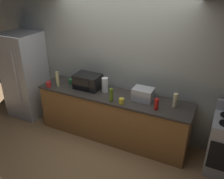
# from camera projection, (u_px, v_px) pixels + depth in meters

# --- Properties ---
(ground_plane) EXTENTS (8.00, 8.00, 0.00)m
(ground_plane) POSITION_uv_depth(u_px,v_px,m) (102.00, 148.00, 4.31)
(ground_plane) COLOR #A87F51
(back_wall) EXTENTS (6.40, 0.10, 2.70)m
(back_wall) POSITION_uv_depth(u_px,v_px,m) (122.00, 64.00, 4.38)
(back_wall) COLOR #9EA399
(back_wall) RESTS_ON ground_plane
(counter_run) EXTENTS (2.84, 0.64, 0.90)m
(counter_run) POSITION_uv_depth(u_px,v_px,m) (112.00, 116.00, 4.44)
(counter_run) COLOR #9E6B38
(counter_run) RESTS_ON ground_plane
(refrigerator) EXTENTS (0.72, 0.73, 1.80)m
(refrigerator) POSITION_uv_depth(u_px,v_px,m) (25.00, 75.00, 5.05)
(refrigerator) COLOR #B7BABF
(refrigerator) RESTS_ON ground_plane
(microwave) EXTENTS (0.48, 0.35, 0.27)m
(microwave) POSITION_uv_depth(u_px,v_px,m) (88.00, 81.00, 4.43)
(microwave) COLOR black
(microwave) RESTS_ON counter_run
(toaster_oven) EXTENTS (0.34, 0.26, 0.21)m
(toaster_oven) POSITION_uv_depth(u_px,v_px,m) (143.00, 94.00, 4.03)
(toaster_oven) COLOR #B7BABF
(toaster_oven) RESTS_ON counter_run
(paper_towel_roll) EXTENTS (0.12, 0.12, 0.27)m
(paper_towel_roll) POSITION_uv_depth(u_px,v_px,m) (105.00, 85.00, 4.29)
(paper_towel_roll) COLOR white
(paper_towel_roll) RESTS_ON counter_run
(bottle_olive_oil) EXTENTS (0.06, 0.06, 0.24)m
(bottle_olive_oil) POSITION_uv_depth(u_px,v_px,m) (111.00, 95.00, 3.97)
(bottle_olive_oil) COLOR #4C6B19
(bottle_olive_oil) RESTS_ON counter_run
(bottle_vinegar) EXTENTS (0.06, 0.06, 0.30)m
(bottle_vinegar) POSITION_uv_depth(u_px,v_px,m) (57.00, 79.00, 4.49)
(bottle_vinegar) COLOR beige
(bottle_vinegar) RESTS_ON counter_run
(bottle_hand_soap) EXTENTS (0.07, 0.07, 0.23)m
(bottle_hand_soap) POSITION_uv_depth(u_px,v_px,m) (175.00, 100.00, 3.81)
(bottle_hand_soap) COLOR beige
(bottle_hand_soap) RESTS_ON counter_run
(bottle_hot_sauce) EXTENTS (0.07, 0.07, 0.19)m
(bottle_hot_sauce) POSITION_uv_depth(u_px,v_px,m) (156.00, 104.00, 3.74)
(bottle_hot_sauce) COLOR red
(bottle_hot_sauce) RESTS_ON counter_run
(mug_red) EXTENTS (0.09, 0.09, 0.10)m
(mug_red) POSITION_uv_depth(u_px,v_px,m) (49.00, 84.00, 4.51)
(mug_red) COLOR red
(mug_red) RESTS_ON counter_run
(mug_green) EXTENTS (0.09, 0.09, 0.09)m
(mug_green) POSITION_uv_depth(u_px,v_px,m) (71.00, 81.00, 4.66)
(mug_green) COLOR #2D8C47
(mug_green) RESTS_ON counter_run
(mug_yellow) EXTENTS (0.09, 0.09, 0.10)m
(mug_yellow) POSITION_uv_depth(u_px,v_px,m) (121.00, 101.00, 3.93)
(mug_yellow) COLOR yellow
(mug_yellow) RESTS_ON counter_run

